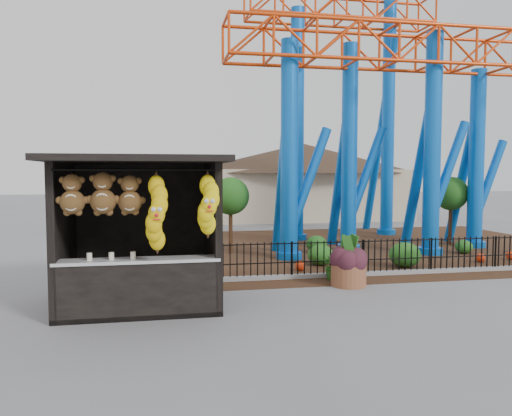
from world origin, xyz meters
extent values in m
plane|color=slate|center=(0.00, 0.00, 0.00)|extent=(120.00, 120.00, 0.00)
cube|color=#331E11|center=(4.00, 8.00, 0.01)|extent=(18.00, 12.00, 0.02)
cube|color=gray|center=(4.00, 3.00, 0.06)|extent=(18.00, 0.18, 0.12)
cube|color=black|center=(-3.00, 1.20, 0.05)|extent=(3.20, 2.60, 0.10)
cube|color=black|center=(-3.00, 2.44, 1.50)|extent=(3.20, 0.12, 3.00)
cube|color=black|center=(-4.54, 1.20, 1.50)|extent=(0.12, 2.60, 3.00)
cube|color=black|center=(-1.46, 1.20, 1.50)|extent=(0.12, 2.60, 3.00)
cube|color=black|center=(-3.00, 0.95, 3.06)|extent=(3.50, 3.40, 0.12)
cube|color=black|center=(-4.53, -0.03, 1.50)|extent=(0.14, 0.14, 3.00)
cube|color=black|center=(-1.47, -0.03, 1.50)|extent=(0.14, 0.14, 3.00)
cube|color=black|center=(-3.00, 0.15, 0.55)|extent=(3.00, 0.50, 1.10)
cube|color=silver|center=(-3.00, 0.15, 1.12)|extent=(3.10, 0.55, 0.06)
cylinder|color=black|center=(-3.00, -0.25, 2.85)|extent=(2.90, 0.04, 0.04)
cylinder|color=blue|center=(1.50, 6.00, 3.50)|extent=(0.56, 0.56, 7.00)
cylinder|color=blue|center=(1.50, 6.00, 0.12)|extent=(0.84, 0.84, 0.24)
cylinder|color=blue|center=(4.00, 7.20, 3.65)|extent=(0.56, 0.56, 7.30)
cylinder|color=blue|center=(4.00, 7.20, 0.12)|extent=(0.84, 0.84, 0.24)
cylinder|color=blue|center=(6.50, 6.00, 3.75)|extent=(0.56, 0.56, 7.50)
cylinder|color=blue|center=(6.50, 6.00, 0.12)|extent=(0.84, 0.84, 0.24)
cylinder|color=blue|center=(9.00, 7.20, 3.30)|extent=(0.56, 0.56, 6.60)
cylinder|color=blue|center=(9.00, 7.20, 0.12)|extent=(0.84, 0.84, 0.24)
cylinder|color=blue|center=(3.00, 10.50, 4.75)|extent=(0.56, 0.56, 9.50)
cylinder|color=blue|center=(3.00, 10.50, 0.12)|extent=(0.84, 0.84, 0.24)
cylinder|color=blue|center=(7.50, 11.50, 5.25)|extent=(0.56, 0.56, 10.50)
cylinder|color=blue|center=(7.50, 11.50, 0.12)|extent=(0.84, 0.84, 0.24)
cylinder|color=blue|center=(1.50, 6.90, 2.62)|extent=(0.36, 2.21, 5.85)
cylinder|color=blue|center=(2.20, 6.30, 2.45)|extent=(1.62, 0.32, 3.73)
cylinder|color=blue|center=(4.00, 8.10, 2.74)|extent=(0.36, 2.29, 6.10)
cylinder|color=blue|center=(4.70, 7.50, 2.55)|extent=(1.67, 0.32, 3.88)
cylinder|color=blue|center=(6.50, 6.90, 2.81)|extent=(0.36, 2.34, 6.26)
cylinder|color=blue|center=(7.20, 6.30, 2.62)|extent=(1.71, 0.32, 3.99)
cylinder|color=blue|center=(9.00, 8.10, 2.47)|extent=(0.36, 2.10, 5.53)
cylinder|color=blue|center=(9.70, 7.50, 2.31)|extent=(1.54, 0.32, 3.52)
cylinder|color=brown|center=(1.97, 1.98, 0.27)|extent=(1.11, 1.11, 0.54)
ellipsoid|color=#381620|center=(1.97, 1.98, 0.86)|extent=(0.70, 0.70, 0.64)
imported|color=#265418|center=(1.87, 2.70, 0.39)|extent=(0.84, 0.77, 0.77)
ellipsoid|color=#205418|center=(2.14, 4.70, 0.33)|extent=(0.78, 0.78, 0.62)
ellipsoid|color=#205418|center=(4.49, 3.93, 0.38)|extent=(0.92, 0.92, 0.74)
ellipsoid|color=#205418|center=(7.70, 5.86, 0.25)|extent=(0.59, 0.59, 0.47)
ellipsoid|color=#205418|center=(2.78, 7.07, 0.31)|extent=(0.74, 0.74, 0.59)
sphere|color=red|center=(1.30, 3.96, 0.16)|extent=(0.28, 0.28, 0.28)
sphere|color=red|center=(4.54, 4.34, 0.16)|extent=(0.28, 0.28, 0.28)
sphere|color=red|center=(7.20, 4.23, 0.16)|extent=(0.28, 0.28, 0.28)
sphere|color=red|center=(8.43, 4.45, 0.16)|extent=(0.28, 0.28, 0.28)
cube|color=#BFAD8C|center=(6.00, 20.00, 1.50)|extent=(12.00, 6.00, 3.00)
cone|color=#332319|center=(6.00, 20.00, 3.90)|extent=(15.00, 15.00, 1.80)
camera|label=1|loc=(-2.56, -9.56, 2.79)|focal=35.00mm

